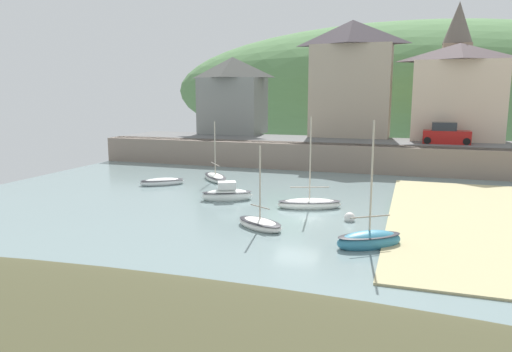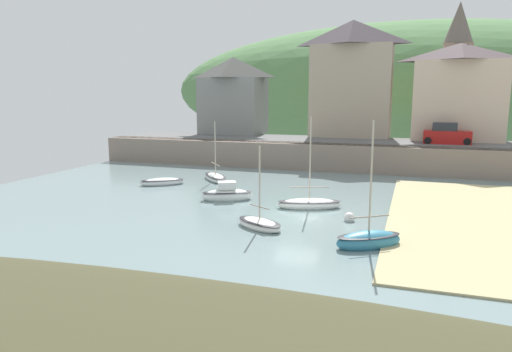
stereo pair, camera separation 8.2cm
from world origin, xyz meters
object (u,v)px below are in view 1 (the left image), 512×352
Objects in this scene: church_with_spire at (455,68)px; waterfront_building_right at (457,91)px; waterfront_building_left at (233,95)px; waterfront_building_centre at (351,78)px; sailboat_tall_mast at (260,224)px; mooring_buoy at (350,218)px; sailboat_blue_trim at (369,240)px; sailboat_nearest_shore at (162,182)px; sailboat_far_left at (215,177)px; fishing_boat_green at (309,204)px; parked_car_near_slipway at (446,135)px; dinghy_open_wooden at (227,195)px.

waterfront_building_right is at bearing -89.57° from church_with_spire.
waterfront_building_left is 0.62× the size of church_with_spire.
waterfront_building_centre is 0.86× the size of church_with_spire.
waterfront_building_left is 31.62m from sailboat_tall_mast.
sailboat_blue_trim is at bearing -71.42° from mooring_buoy.
waterfront_building_left is at bearing 180.00° from waterfront_building_right.
sailboat_nearest_shore is at bearing -133.30° from church_with_spire.
sailboat_far_left is 15.16m from mooring_buoy.
fishing_boat_green is 1.40× the size of parked_car_near_slipway.
dinghy_open_wooden is at bearing -123.98° from waterfront_building_right.
church_with_spire is at bearing 101.47° from sailboat_tall_mast.
waterfront_building_centre is 2.91× the size of parked_car_near_slipway.
sailboat_far_left is at bearing 8.84° from sailboat_nearest_shore.
waterfront_building_left is 0.72× the size of waterfront_building_centre.
fishing_boat_green is 7.74m from sailboat_blue_trim.
sailboat_far_left is at bearing -139.46° from waterfront_building_right.
church_with_spire is 22.64× the size of mooring_buoy.
sailboat_nearest_shore is 0.83× the size of parked_car_near_slipway.
waterfront_building_right reaches higher than sailboat_tall_mast.
parked_car_near_slipway reaches higher than mooring_buoy.
sailboat_nearest_shore reaches higher than mooring_buoy.
sailboat_far_left is 0.85× the size of fishing_boat_green.
church_with_spire is (10.33, 4.00, 1.07)m from waterfront_building_centre.
sailboat_blue_trim reaches higher than sailboat_tall_mast.
waterfront_building_left is at bearing 123.25° from mooring_buoy.
sailboat_blue_trim is (-5.51, -29.72, -6.81)m from waterfront_building_right.
waterfront_building_centre is at bearing 118.82° from sailboat_tall_mast.
fishing_boat_green is (9.26, -7.00, 0.05)m from sailboat_far_left.
fishing_boat_green is 1.63× the size of dinghy_open_wooden.
waterfront_building_right reaches higher than fishing_boat_green.
dinghy_open_wooden is at bearing 110.11° from sailboat_blue_trim.
waterfront_building_centre is 24.63m from dinghy_open_wooden.
parked_car_near_slipway is at bearing 74.26° from mooring_buoy.
fishing_boat_green reaches higher than mooring_buoy.
mooring_buoy is (15.09, -6.11, -0.03)m from sailboat_nearest_shore.
church_with_spire reaches higher than waterfront_building_right.
fishing_boat_green is at bearing -112.65° from waterfront_building_right.
mooring_buoy is at bearing -58.77° from sailboat_nearest_shore.
mooring_buoy is at bearing -103.20° from church_with_spire.
sailboat_far_left is at bearing 142.32° from mooring_buoy.
sailboat_tall_mast reaches higher than dinghy_open_wooden.
sailboat_far_left is at bearing -117.91° from waterfront_building_centre.
sailboat_nearest_shore is 5.56× the size of mooring_buoy.
sailboat_far_left is at bearing 153.02° from sailboat_tall_mast.
dinghy_open_wooden is (8.32, -22.72, -6.41)m from waterfront_building_left.
waterfront_building_right reaches higher than sailboat_nearest_shore.
waterfront_building_left reaches higher than dinghy_open_wooden.
waterfront_building_left is 1.43× the size of sailboat_blue_trim.
waterfront_building_left is at bearing 101.23° from fishing_boat_green.
waterfront_building_centre is 24.07m from sailboat_nearest_shore.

